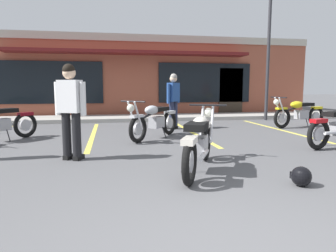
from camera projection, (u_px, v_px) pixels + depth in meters
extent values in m
plane|color=#515154|center=(164.00, 161.00, 5.29)|extent=(80.00, 80.00, 0.00)
cube|color=#A8A59E|center=(134.00, 118.00, 11.93)|extent=(22.00, 1.80, 0.14)
cube|color=brown|center=(127.00, 78.00, 15.53)|extent=(16.18, 5.62, 3.45)
cube|color=#B2AD9E|center=(131.00, 37.00, 12.56)|extent=(16.18, 0.06, 0.30)
cube|color=black|center=(50.00, 82.00, 12.19)|extent=(4.14, 0.06, 1.70)
cube|color=black|center=(205.00, 83.00, 13.38)|extent=(4.14, 0.06, 1.70)
cube|color=#33281E|center=(231.00, 92.00, 13.66)|extent=(1.10, 0.06, 2.10)
cube|color=maroon|center=(131.00, 52.00, 12.23)|extent=(9.71, 0.90, 0.12)
cube|color=#DBCC4C|center=(93.00, 135.00, 8.17)|extent=(0.12, 4.80, 0.01)
cube|color=#DBCC4C|center=(191.00, 132.00, 8.68)|extent=(0.12, 4.80, 0.01)
cube|color=#DBCC4C|center=(279.00, 129.00, 9.19)|extent=(0.12, 4.80, 0.01)
torus|color=black|center=(190.00, 162.00, 3.96)|extent=(0.37, 0.62, 0.64)
cylinder|color=#B7B7BC|center=(190.00, 162.00, 3.96)|extent=(0.18, 0.29, 0.29)
torus|color=black|center=(206.00, 142.00, 5.33)|extent=(0.37, 0.62, 0.64)
cylinder|color=#B7B7BC|center=(206.00, 142.00, 5.33)|extent=(0.18, 0.29, 0.29)
cylinder|color=silver|center=(202.00, 123.00, 5.41)|extent=(0.18, 0.31, 0.66)
cylinder|color=silver|center=(212.00, 124.00, 5.36)|extent=(0.18, 0.31, 0.66)
cylinder|color=black|center=(208.00, 105.00, 5.42)|extent=(0.61, 0.32, 0.03)
sphere|color=silver|center=(208.00, 113.00, 5.52)|extent=(0.23, 0.23, 0.17)
cube|color=beige|center=(206.00, 125.00, 5.33)|extent=(0.28, 0.38, 0.06)
cube|color=#9E9EA3|center=(198.00, 146.00, 4.56)|extent=(0.39, 0.46, 0.28)
cylinder|color=silver|center=(204.00, 155.00, 4.17)|extent=(0.30, 0.52, 0.07)
cylinder|color=black|center=(200.00, 129.00, 4.72)|extent=(0.47, 0.87, 0.26)
ellipsoid|color=beige|center=(201.00, 123.00, 4.73)|extent=(0.44, 0.55, 0.22)
cube|color=black|center=(197.00, 126.00, 4.38)|extent=(0.48, 0.59, 0.10)
cube|color=beige|center=(190.00, 141.00, 3.90)|extent=(0.30, 0.39, 0.08)
cylinder|color=black|center=(185.00, 164.00, 4.57)|extent=(0.13, 0.08, 0.29)
torus|color=black|center=(25.00, 125.00, 7.71)|extent=(0.50, 0.54, 0.64)
cylinder|color=#B7B7BC|center=(25.00, 125.00, 7.71)|extent=(0.24, 0.26, 0.29)
cube|color=#9E9EA3|center=(0.00, 125.00, 7.16)|extent=(0.45, 0.46, 0.28)
cylinder|color=silver|center=(12.00, 124.00, 7.55)|extent=(0.42, 0.46, 0.07)
cube|color=black|center=(5.00, 111.00, 7.24)|extent=(0.55, 0.57, 0.10)
cube|color=maroon|center=(25.00, 114.00, 7.69)|extent=(0.36, 0.38, 0.08)
cylinder|color=black|center=(9.00, 136.00, 7.16)|extent=(0.12, 0.11, 0.29)
torus|color=black|center=(169.00, 123.00, 8.20)|extent=(0.50, 0.55, 0.64)
cylinder|color=#B7B7BC|center=(169.00, 123.00, 8.20)|extent=(0.23, 0.26, 0.29)
torus|color=black|center=(138.00, 129.00, 6.97)|extent=(0.50, 0.55, 0.64)
cylinder|color=#B7B7BC|center=(138.00, 129.00, 6.97)|extent=(0.23, 0.26, 0.29)
cylinder|color=silver|center=(138.00, 116.00, 6.80)|extent=(0.25, 0.27, 0.66)
cylinder|color=silver|center=(132.00, 115.00, 6.89)|extent=(0.25, 0.27, 0.66)
cylinder|color=black|center=(133.00, 101.00, 6.74)|extent=(0.52, 0.46, 0.03)
sphere|color=silver|center=(131.00, 108.00, 6.69)|extent=(0.24, 0.24, 0.17)
cube|color=silver|center=(137.00, 116.00, 6.90)|extent=(0.34, 0.36, 0.06)
cube|color=#9E9EA3|center=(157.00, 122.00, 7.65)|extent=(0.44, 0.46, 0.28)
cylinder|color=silver|center=(160.00, 122.00, 8.04)|extent=(0.41, 0.46, 0.07)
cylinder|color=black|center=(152.00, 113.00, 7.44)|extent=(0.66, 0.75, 0.26)
ellipsoid|color=silver|center=(152.00, 110.00, 7.42)|extent=(0.51, 0.53, 0.22)
cube|color=black|center=(160.00, 109.00, 7.73)|extent=(0.55, 0.58, 0.10)
cube|color=silver|center=(170.00, 112.00, 8.19)|extent=(0.36, 0.38, 0.08)
cylinder|color=black|center=(164.00, 133.00, 7.65)|extent=(0.12, 0.11, 0.29)
torus|color=black|center=(319.00, 134.00, 6.21)|extent=(0.64, 0.28, 0.64)
cylinder|color=#B7B7BC|center=(319.00, 134.00, 6.21)|extent=(0.29, 0.14, 0.29)
cylinder|color=silver|center=(334.00, 132.00, 6.20)|extent=(0.55, 0.22, 0.07)
cube|color=black|center=(336.00, 114.00, 6.38)|extent=(0.58, 0.42, 0.10)
cube|color=#B70F14|center=(319.00, 121.00, 6.16)|extent=(0.39, 0.26, 0.08)
cylinder|color=black|center=(328.00, 139.00, 6.65)|extent=(0.06, 0.14, 0.29)
torus|color=black|center=(316.00, 116.00, 10.00)|extent=(0.65, 0.24, 0.64)
cylinder|color=#B7B7BC|center=(316.00, 116.00, 10.00)|extent=(0.29, 0.12, 0.29)
torus|color=black|center=(282.00, 118.00, 9.43)|extent=(0.65, 0.24, 0.64)
cylinder|color=#B7B7BC|center=(282.00, 118.00, 9.43)|extent=(0.29, 0.12, 0.29)
cylinder|color=silver|center=(282.00, 108.00, 9.27)|extent=(0.33, 0.11, 0.66)
cylinder|color=silver|center=(278.00, 108.00, 9.43)|extent=(0.33, 0.11, 0.66)
cylinder|color=black|center=(279.00, 97.00, 9.28)|extent=(0.18, 0.65, 0.03)
sphere|color=silver|center=(276.00, 102.00, 9.26)|extent=(0.20, 0.20, 0.17)
cube|color=yellow|center=(282.00, 108.00, 9.38)|extent=(0.38, 0.22, 0.06)
cube|color=#9E9EA3|center=(301.00, 115.00, 9.74)|extent=(0.44, 0.32, 0.28)
cylinder|color=silver|center=(306.00, 115.00, 10.02)|extent=(0.55, 0.19, 0.07)
cylinder|color=black|center=(297.00, 107.00, 9.63)|extent=(0.93, 0.27, 0.26)
ellipsoid|color=yellow|center=(297.00, 105.00, 9.61)|extent=(0.53, 0.36, 0.22)
cube|color=black|center=(305.00, 104.00, 9.75)|extent=(0.57, 0.39, 0.10)
cube|color=yellow|center=(317.00, 108.00, 9.97)|extent=(0.39, 0.24, 0.08)
cylinder|color=black|center=(307.00, 123.00, 9.63)|extent=(0.05, 0.14, 0.29)
cube|color=black|center=(170.00, 128.00, 9.26)|extent=(0.24, 0.24, 0.08)
cube|color=black|center=(174.00, 127.00, 9.42)|extent=(0.24, 0.24, 0.08)
cylinder|color=#232842|center=(171.00, 114.00, 9.18)|extent=(0.21, 0.21, 0.80)
cylinder|color=#232842|center=(175.00, 114.00, 9.34)|extent=(0.21, 0.21, 0.80)
cube|color=#23478C|center=(173.00, 92.00, 9.18)|extent=(0.43, 0.42, 0.56)
cylinder|color=#23478C|center=(168.00, 94.00, 8.98)|extent=(0.14, 0.14, 0.58)
cylinder|color=#23478C|center=(178.00, 93.00, 9.38)|extent=(0.14, 0.14, 0.58)
sphere|color=beige|center=(173.00, 79.00, 9.13)|extent=(0.31, 0.31, 0.22)
sphere|color=gray|center=(174.00, 77.00, 9.12)|extent=(0.30, 0.30, 0.21)
cube|color=black|center=(69.00, 157.00, 5.45)|extent=(0.20, 0.26, 0.08)
cube|color=black|center=(79.00, 157.00, 5.40)|extent=(0.20, 0.26, 0.08)
cylinder|color=black|center=(67.00, 134.00, 5.36)|extent=(0.20, 0.20, 0.80)
cylinder|color=black|center=(77.00, 134.00, 5.31)|extent=(0.20, 0.20, 0.80)
cube|color=silver|center=(70.00, 96.00, 5.25)|extent=(0.44, 0.37, 0.56)
cylinder|color=silver|center=(58.00, 99.00, 5.32)|extent=(0.13, 0.13, 0.58)
cylinder|color=silver|center=(83.00, 99.00, 5.19)|extent=(0.13, 0.13, 0.58)
sphere|color=beige|center=(69.00, 73.00, 5.20)|extent=(0.30, 0.30, 0.22)
sphere|color=black|center=(69.00, 70.00, 5.18)|extent=(0.28, 0.28, 0.21)
sphere|color=black|center=(301.00, 176.00, 3.95)|extent=(0.26, 0.26, 0.26)
cube|color=black|center=(296.00, 175.00, 4.06)|extent=(0.18, 0.03, 0.09)
cylinder|color=#2D2D33|center=(268.00, 50.00, 11.45)|extent=(0.12, 0.12, 5.27)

